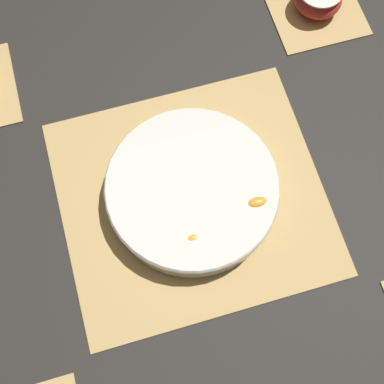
% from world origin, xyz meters
% --- Properties ---
extents(ground_plane, '(6.00, 6.00, 0.00)m').
position_xyz_m(ground_plane, '(0.00, 0.00, 0.00)').
color(ground_plane, black).
extents(bamboo_mat_center, '(0.42, 0.39, 0.01)m').
position_xyz_m(bamboo_mat_center, '(0.00, 0.00, 0.00)').
color(bamboo_mat_center, tan).
rests_on(bamboo_mat_center, ground_plane).
extents(coaster_mat_far_right, '(0.16, 0.16, 0.01)m').
position_xyz_m(coaster_mat_far_right, '(0.32, 0.29, 0.00)').
color(coaster_mat_far_right, tan).
rests_on(coaster_mat_far_right, ground_plane).
extents(fruit_salad_bowl, '(0.27, 0.27, 0.06)m').
position_xyz_m(fruit_salad_bowl, '(-0.00, -0.00, 0.04)').
color(fruit_salad_bowl, silver).
rests_on(fruit_salad_bowl, bamboo_mat_center).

